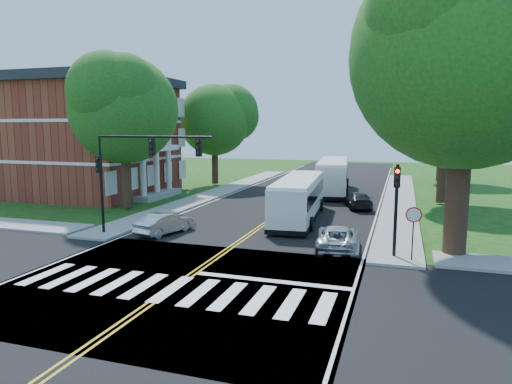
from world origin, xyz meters
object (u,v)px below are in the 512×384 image
at_px(suv, 337,237).
at_px(bus_lead, 299,198).
at_px(signal_ne, 396,198).
at_px(hatchback, 165,223).
at_px(signal_nw, 135,161).
at_px(dark_sedan, 358,200).
at_px(bus_follow, 333,175).

bearing_deg(suv, bus_lead, -70.38).
relative_size(signal_ne, hatchback, 1.14).
distance_m(signal_nw, dark_sedan, 17.98).
height_order(bus_follow, suv, bus_follow).
bearing_deg(hatchback, bus_lead, -120.51).
bearing_deg(signal_nw, dark_sedan, 50.85).
distance_m(suv, dark_sedan, 12.74).
xyz_separation_m(signal_nw, dark_sedan, (11.11, 13.64, -3.74)).
distance_m(signal_nw, signal_ne, 14.13).
height_order(signal_nw, dark_sedan, signal_nw).
height_order(hatchback, dark_sedan, hatchback).
distance_m(signal_ne, bus_follow, 22.35).
relative_size(signal_ne, dark_sedan, 1.02).
xyz_separation_m(signal_ne, bus_follow, (-6.08, 21.47, -1.29)).
bearing_deg(bus_lead, suv, 112.53).
bearing_deg(signal_ne, bus_follow, 105.80).
height_order(signal_nw, suv, signal_nw).
bearing_deg(hatchback, signal_nw, 64.42).
bearing_deg(hatchback, signal_ne, -170.96).
bearing_deg(signal_nw, bus_lead, 45.75).
height_order(bus_lead, dark_sedan, bus_lead).
xyz_separation_m(signal_nw, suv, (11.22, 0.90, -3.74)).
relative_size(bus_lead, bus_follow, 0.91).
bearing_deg(signal_nw, hatchback, 49.94).
height_order(signal_ne, suv, signal_ne).
bearing_deg(signal_ne, suv, 162.64).
relative_size(signal_ne, bus_lead, 0.39).
relative_size(hatchback, dark_sedan, 0.90).
bearing_deg(suv, bus_follow, -88.61).
height_order(signal_nw, signal_ne, signal_nw).
xyz_separation_m(bus_follow, suv, (3.24, -20.58, -1.03)).
height_order(signal_ne, bus_lead, signal_ne).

